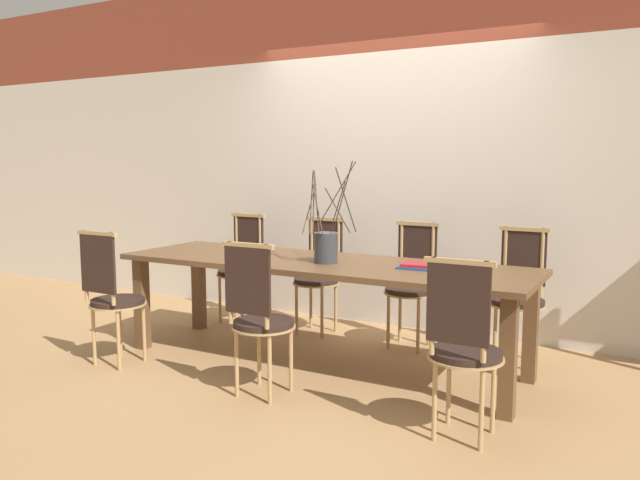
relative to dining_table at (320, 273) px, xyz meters
The scene contains 12 objects.
ground_plane 0.67m from the dining_table, ahead, with size 16.00×16.00×0.00m, color #A87F51.
wall_rear 1.57m from the dining_table, 90.00° to the left, with size 12.00×0.06×3.20m.
dining_table is the anchor object (origin of this frame).
chair_near_leftend 1.49m from the dining_table, 149.86° to the right, with size 0.40×0.40×0.98m.
chair_near_left 0.76m from the dining_table, 91.43° to the right, with size 0.40×0.40×0.98m.
chair_near_center 1.47m from the dining_table, 30.64° to the right, with size 0.40×0.40×0.98m.
chair_far_leftend 1.44m from the dining_table, 148.80° to the left, with size 0.40×0.40×0.98m.
chair_far_left 0.87m from the dining_table, 119.38° to the left, with size 0.40×0.40×0.98m.
chair_far_center 0.87m from the dining_table, 60.75° to the left, with size 0.40×0.40×0.98m.
chair_far_right 1.45m from the dining_table, 30.96° to the left, with size 0.40×0.40×0.98m.
vase_centerpiece 0.23m from the dining_table, 34.42° to the right, with size 0.35×0.35×0.71m.
book_stack 0.73m from the dining_table, ahead, with size 0.25×0.21×0.03m.
Camera 1 is at (2.12, -3.84, 1.46)m, focal length 35.00 mm.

